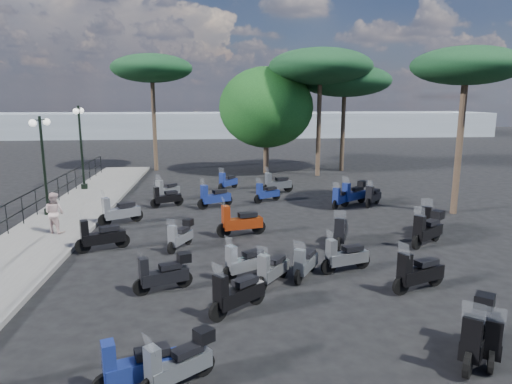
{
  "coord_description": "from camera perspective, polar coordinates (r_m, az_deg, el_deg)",
  "views": [
    {
      "loc": [
        -0.2,
        -14.41,
        5.01
      ],
      "look_at": [
        1.34,
        3.72,
        1.2
      ],
      "focal_mm": 32.0,
      "sensor_mm": 36.0,
      "label": 1
    }
  ],
  "objects": [
    {
      "name": "sidewalk",
      "position": [
        19.16,
        -23.92,
        -4.14
      ],
      "size": [
        3.0,
        30.0,
        0.15
      ],
      "primitive_type": "cube",
      "color": "#64615F",
      "rests_on": "ground"
    },
    {
      "name": "pedestrian_far",
      "position": [
        18.04,
        -23.89,
        -2.37
      ],
      "size": [
        0.9,
        0.82,
        1.5
      ],
      "primitive_type": "imported",
      "rotation": [
        0.0,
        0.0,
        2.73
      ],
      "color": "beige",
      "rests_on": "sidewalk"
    },
    {
      "name": "scooter_17",
      "position": [
        10.09,
        25.86,
        -15.64
      ],
      "size": [
        1.32,
        1.52,
        1.47
      ],
      "rotation": [
        0.0,
        0.0,
        2.45
      ],
      "color": "black",
      "rests_on": "ground"
    },
    {
      "name": "scooter_26",
      "position": [
        18.14,
        20.64,
        -3.33
      ],
      "size": [
        1.1,
        1.62,
        1.46
      ],
      "rotation": [
        0.0,
        0.0,
        2.58
      ],
      "color": "black",
      "rests_on": "ground"
    },
    {
      "name": "scooter_7",
      "position": [
        12.48,
        2.03,
        -9.7
      ],
      "size": [
        1.02,
        1.32,
        1.25
      ],
      "rotation": [
        0.0,
        0.0,
        2.5
      ],
      "color": "black",
      "rests_on": "ground"
    },
    {
      "name": "distant_hills",
      "position": [
        59.52,
        -4.71,
        8.4
      ],
      "size": [
        70.0,
        8.0,
        3.0
      ],
      "primitive_type": "cube",
      "color": "gray",
      "rests_on": "ground"
    },
    {
      "name": "scooter_15",
      "position": [
        20.97,
        -5.24,
        -0.67
      ],
      "size": [
        1.62,
        1.01,
        1.42
      ],
      "rotation": [
        0.0,
        0.0,
        2.07
      ],
      "color": "black",
      "rests_on": "ground"
    },
    {
      "name": "ground",
      "position": [
        15.26,
        -3.86,
        -7.37
      ],
      "size": [
        120.0,
        120.0,
        0.0
      ],
      "primitive_type": "plane",
      "color": "black",
      "rests_on": "ground"
    },
    {
      "name": "scooter_18",
      "position": [
        10.33,
        27.37,
        -15.77
      ],
      "size": [
        0.97,
        1.45,
        1.3
      ],
      "rotation": [
        0.0,
        0.0,
        2.59
      ],
      "color": "black",
      "rests_on": "ground"
    },
    {
      "name": "scooter_2",
      "position": [
        15.95,
        -18.8,
        -5.3
      ],
      "size": [
        1.66,
        0.91,
        1.41
      ],
      "rotation": [
        0.0,
        0.0,
        1.99
      ],
      "color": "black",
      "rests_on": "ground"
    },
    {
      "name": "scooter_21",
      "position": [
        21.3,
        10.56,
        -0.77
      ],
      "size": [
        1.14,
        1.25,
        1.27
      ],
      "rotation": [
        0.0,
        0.0,
        2.41
      ],
      "color": "black",
      "rests_on": "ground"
    },
    {
      "name": "scooter_16",
      "position": [
        24.11,
        2.63,
        1.02
      ],
      "size": [
        1.73,
        0.83,
        1.43
      ],
      "rotation": [
        0.0,
        0.0,
        1.91
      ],
      "color": "black",
      "rests_on": "ground"
    },
    {
      "name": "scooter_4",
      "position": [
        22.88,
        -11.06,
        0.15
      ],
      "size": [
        1.16,
        1.38,
        1.35
      ],
      "rotation": [
        0.0,
        0.0,
        2.46
      ],
      "color": "black",
      "rests_on": "ground"
    },
    {
      "name": "scooter_6",
      "position": [
        12.92,
        -1.33,
        -8.81
      ],
      "size": [
        1.47,
        0.97,
        1.31
      ],
      "rotation": [
        0.0,
        0.0,
        2.11
      ],
      "color": "black",
      "rests_on": "ground"
    },
    {
      "name": "pine_2",
      "position": [
        32.15,
        -12.9,
        14.79
      ],
      "size": [
        5.4,
        5.4,
        7.81
      ],
      "color": "#38281E",
      "rests_on": "ground"
    },
    {
      "name": "scooter_24",
      "position": [
        12.84,
        19.61,
        -9.51
      ],
      "size": [
        1.67,
        0.89,
        1.41
      ],
      "rotation": [
        0.0,
        0.0,
        1.97
      ],
      "color": "black",
      "rests_on": "ground"
    },
    {
      "name": "scooter_8",
      "position": [
        15.51,
        -9.43,
        -5.45
      ],
      "size": [
        0.84,
        1.38,
        1.19
      ],
      "rotation": [
        0.0,
        0.0,
        2.67
      ],
      "color": "black",
      "rests_on": "ground"
    },
    {
      "name": "scooter_1",
      "position": [
        12.32,
        -11.47,
        -9.99
      ],
      "size": [
        1.51,
        0.83,
        1.27
      ],
      "rotation": [
        0.0,
        0.0,
        1.97
      ],
      "color": "black",
      "rests_on": "ground"
    },
    {
      "name": "scooter_10",
      "position": [
        25.02,
        -3.57,
        1.28
      ],
      "size": [
        1.1,
        1.31,
        1.28
      ],
      "rotation": [
        0.0,
        0.0,
        2.45
      ],
      "color": "black",
      "rests_on": "ground"
    },
    {
      "name": "scooter_9",
      "position": [
        21.46,
        -11.17,
        -0.71
      ],
      "size": [
        1.47,
        0.83,
        1.26
      ],
      "rotation": [
        0.0,
        0.0,
        2.01
      ],
      "color": "black",
      "rests_on": "ground"
    },
    {
      "name": "pine_1",
      "position": [
        31.83,
        11.04,
        13.47
      ],
      "size": [
        6.15,
        6.15,
        7.14
      ],
      "color": "#38281E",
      "rests_on": "ground"
    },
    {
      "name": "pine_3",
      "position": [
        21.25,
        24.81,
        14.01
      ],
      "size": [
        4.51,
        4.51,
        7.05
      ],
      "color": "#38281E",
      "rests_on": "ground"
    },
    {
      "name": "scooter_22",
      "position": [
        22.07,
        1.36,
        -0.17
      ],
      "size": [
        1.37,
        0.91,
        1.23
      ],
      "rotation": [
        0.0,
        0.0,
        2.12
      ],
      "color": "black",
      "rests_on": "ground"
    },
    {
      "name": "railing",
      "position": [
        19.26,
        -27.97,
        -1.91
      ],
      "size": [
        0.04,
        26.04,
        1.1
      ],
      "color": "black",
      "rests_on": "sidewalk"
    },
    {
      "name": "scooter_5",
      "position": [
        8.58,
        -9.65,
        -20.39
      ],
      "size": [
        1.31,
        1.05,
        1.22
      ],
      "rotation": [
        0.0,
        0.0,
        2.21
      ],
      "color": "black",
      "rests_on": "ground"
    },
    {
      "name": "lamp_post_2",
      "position": [
        25.92,
        -21.04,
        5.85
      ],
      "size": [
        0.35,
        1.3,
        4.41
      ],
      "rotation": [
        0.0,
        0.0,
        0.04
      ],
      "color": "black",
      "rests_on": "sidewalk"
    },
    {
      "name": "scooter_27",
      "position": [
        21.95,
        12.13,
        -0.21
      ],
      "size": [
        1.54,
        1.2,
        1.42
      ],
      "rotation": [
        0.0,
        0.0,
        2.2
      ],
      "color": "black",
      "rests_on": "ground"
    },
    {
      "name": "scooter_13",
      "position": [
        13.01,
        6.16,
        -8.86
      ],
      "size": [
        0.91,
        1.39,
        1.24
      ],
      "rotation": [
        0.0,
        0.0,
        2.61
      ],
      "color": "black",
      "rests_on": "ground"
    },
    {
      "name": "scooter_19",
      "position": [
        13.61,
        11.05,
        -7.95
      ],
      "size": [
        1.6,
        0.74,
        1.31
      ],
      "rotation": [
        0.0,
        0.0,
        1.89
      ],
      "color": "black",
      "rests_on": "ground"
    },
    {
      "name": "lamp_post_1",
      "position": [
        20.77,
        -25.04,
        3.73
      ],
      "size": [
        0.51,
        1.18,
        4.09
      ],
      "rotation": [
        0.0,
        0.0,
        -0.24
      ],
      "color": "black",
      "rests_on": "sidewalk"
    },
    {
      "name": "scooter_14",
      "position": [
        16.7,
        -2.01,
        -3.79
      ],
      "size": [
        1.84,
        0.76,
        1.49
      ],
      "rotation": [
        0.0,
        0.0,
        1.83
      ],
      "color": "black",
      "rests_on": "ground"
    },
    {
      "name": "scooter_3",
      "position": [
        18.99,
        -16.69,
        -2.4
      ],
      "size": [
        1.62,
        1.11,
        1.47
      ],
      "rotation": [
        0.0,
        0.0,
        2.13
      ],
      "color": "black",
      "rests_on": "ground"
    },
    {
      "name": "scooter_25",
      "position": [
        16.72,
        20.66,
        -4.42
      ],
      "size": [
        1.56,
        1.28,
        1.47
      ],
      "rotation": [
        0.0,
        0.0,
        2.23
      ],
      "color": "black",
      "rests_on": "ground"
    },
    {
      "name": "scooter_0",
      "position": [
        8.64,
        -14.54,
        -20.4
      ],
      "size": [
        1.57,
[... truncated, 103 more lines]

